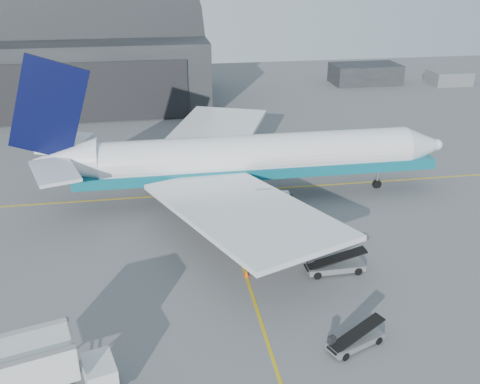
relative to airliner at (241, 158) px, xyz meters
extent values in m
plane|color=#565659|center=(-2.29, -18.26, -4.62)|extent=(200.00, 200.00, 0.00)
cube|color=gold|center=(-2.29, 1.74, -4.61)|extent=(80.00, 0.25, 0.02)
cube|color=gold|center=(-2.29, -20.26, -4.61)|extent=(0.25, 40.00, 0.02)
cube|color=black|center=(-24.29, 46.74, 1.38)|extent=(50.00, 28.00, 12.00)
cube|color=black|center=(-24.29, 32.64, 0.38)|extent=(42.00, 0.40, 9.50)
cube|color=black|center=(35.71, 53.74, -4.62)|extent=(14.00, 8.00, 4.00)
cube|color=slate|center=(52.71, 49.74, -4.62)|extent=(8.00, 6.00, 2.80)
cylinder|color=white|center=(1.93, 0.00, 0.27)|extent=(33.89, 4.52, 4.52)
cone|color=white|center=(20.94, 0.00, 0.27)|extent=(4.14, 4.52, 4.52)
sphere|color=white|center=(22.82, 0.00, 0.27)|extent=(1.32, 1.32, 1.32)
cone|color=white|center=(-18.31, 0.00, 0.83)|extent=(6.59, 4.52, 4.52)
cube|color=black|center=(19.81, 0.00, 0.83)|extent=(2.45, 2.07, 0.66)
cube|color=#0D5E6F|center=(1.93, 0.00, -1.19)|extent=(39.53, 4.57, 1.13)
cube|color=white|center=(-1.84, -11.30, -0.67)|extent=(17.36, 23.08, 1.37)
cube|color=white|center=(-1.84, 11.30, -0.67)|extent=(17.36, 23.08, 1.37)
cube|color=white|center=(-18.78, -4.24, 1.40)|extent=(5.76, 7.88, 0.33)
cube|color=white|center=(-18.78, 4.24, 1.40)|extent=(5.76, 7.88, 0.33)
cube|color=black|center=(-19.25, 0.00, 6.39)|extent=(8.73, 0.47, 10.84)
cylinder|color=gray|center=(0.98, -7.53, -2.18)|extent=(4.89, 2.54, 2.54)
cylinder|color=gray|center=(0.98, 7.53, -2.18)|extent=(4.89, 2.54, 2.54)
cylinder|color=#A5A5AA|center=(16.05, 0.00, -3.31)|extent=(0.26, 0.26, 2.64)
cylinder|color=black|center=(16.05, 0.00, -4.20)|extent=(1.04, 0.33, 1.04)
cylinder|color=black|center=(0.04, -3.01, -4.11)|extent=(1.22, 0.42, 1.22)
cylinder|color=black|center=(0.04, 3.01, -4.11)|extent=(1.22, 0.42, 1.22)
cube|color=silver|center=(-13.36, -27.56, -3.12)|extent=(2.39, 2.94, 1.78)
cube|color=black|center=(-12.56, -27.34, -2.84)|extent=(0.64, 2.06, 1.00)
cube|color=silver|center=(-16.80, -28.50, -0.84)|extent=(5.24, 3.92, 2.23)
cylinder|color=black|center=(-13.99, -26.52, -4.18)|extent=(0.95, 0.56, 0.89)
cube|color=black|center=(4.56, -10.07, -4.05)|extent=(4.45, 2.90, 0.93)
cube|color=silver|center=(5.17, -10.17, -3.22)|extent=(1.72, 2.07, 0.93)
cylinder|color=black|center=(5.83, -11.32, -4.21)|extent=(0.98, 0.50, 0.93)
cylinder|color=black|center=(6.16, -9.27, -4.21)|extent=(0.98, 0.50, 0.93)
cylinder|color=black|center=(2.96, -10.87, -4.21)|extent=(0.98, 0.50, 0.93)
cylinder|color=black|center=(3.28, -8.82, -4.21)|extent=(0.98, 0.50, 0.93)
cube|color=slate|center=(3.61, -26.03, -4.19)|extent=(4.44, 2.93, 0.43)
cube|color=black|center=(3.61, -26.03, -3.53)|extent=(4.51, 2.59, 1.22)
cube|color=black|center=(1.82, -26.20, -3.72)|extent=(0.59, 0.54, 0.57)
cylinder|color=black|center=(5.28, -26.07, -4.34)|extent=(0.62, 0.44, 0.57)
cylinder|color=black|center=(4.77, -24.83, -4.34)|extent=(0.62, 0.44, 0.57)
cylinder|color=black|center=(2.46, -27.23, -4.34)|extent=(0.62, 0.44, 0.57)
cylinder|color=black|center=(1.94, -26.00, -4.34)|extent=(0.62, 0.44, 0.57)
cube|color=slate|center=(5.31, -16.63, -4.12)|extent=(4.99, 1.78, 0.51)
cube|color=black|center=(5.31, -16.63, -3.33)|extent=(5.30, 1.22, 1.44)
cube|color=black|center=(3.27, -16.05, -3.55)|extent=(0.57, 0.46, 0.68)
cylinder|color=black|center=(7.12, -17.39, -4.29)|extent=(0.68, 0.29, 0.68)
cylinder|color=black|center=(7.10, -15.81, -4.29)|extent=(0.68, 0.29, 0.68)
cylinder|color=black|center=(3.52, -17.46, -4.29)|extent=(0.68, 0.29, 0.68)
cylinder|color=black|center=(3.49, -15.88, -4.29)|extent=(0.68, 0.29, 0.68)
cube|color=#EE4207|center=(-2.25, -16.10, -4.61)|extent=(0.41, 0.41, 0.03)
cone|color=#EE4207|center=(-2.25, -16.10, -4.33)|extent=(0.41, 0.41, 0.60)
camera|label=1|loc=(-9.11, -53.85, 20.12)|focal=40.00mm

